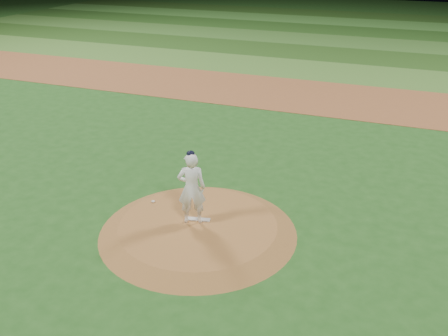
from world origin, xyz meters
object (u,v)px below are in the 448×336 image
(pitching_rubber, at_px, (199,219))
(rosin_bag, at_px, (153,201))
(pitchers_mound, at_px, (198,228))
(pitcher_on_mound, at_px, (192,188))

(pitching_rubber, bearing_deg, rosin_bag, 152.38)
(pitchers_mound, xyz_separation_m, pitcher_on_mound, (-0.20, 0.07, 1.18))
(pitching_rubber, xyz_separation_m, pitcher_on_mound, (-0.12, -0.15, 1.04))
(pitchers_mound, relative_size, pitcher_on_mound, 2.55)
(pitchers_mound, height_order, pitcher_on_mound, pitcher_on_mound)
(pitchers_mound, xyz_separation_m, pitching_rubber, (-0.08, 0.21, 0.14))
(pitchers_mound, relative_size, rosin_bag, 49.17)
(pitching_rubber, bearing_deg, pitcher_on_mound, -141.77)
(pitching_rubber, relative_size, pitcher_on_mound, 0.31)
(pitchers_mound, xyz_separation_m, rosin_bag, (-1.77, 0.66, 0.16))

